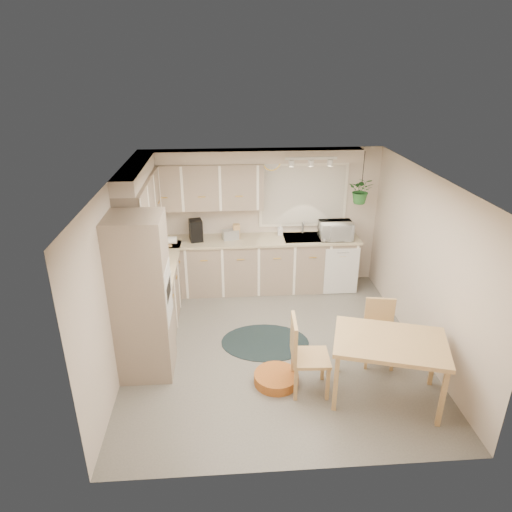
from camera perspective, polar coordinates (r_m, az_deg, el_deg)
name	(u,v)px	position (r m, az deg, el deg)	size (l,w,h in m)	color
floor	(274,347)	(6.54, 2.29, -11.28)	(4.20, 4.20, 0.00)	slate
ceiling	(277,179)	(5.54, 2.69, 9.60)	(4.20, 4.20, 0.00)	white
wall_back	(262,218)	(7.88, 0.75, 4.75)	(4.00, 0.04, 2.40)	beige
wall_front	(302,370)	(4.15, 5.83, -14.04)	(4.00, 0.04, 2.40)	beige
wall_left	(120,274)	(6.06, -16.69, -2.23)	(0.04, 4.20, 2.40)	beige
wall_right	(425,265)	(6.47, 20.36, -1.06)	(0.04, 4.20, 2.40)	beige
base_cab_left	(157,293)	(7.10, -12.26, -4.60)	(0.60, 1.85, 0.90)	gray
base_cab_back	(252,265)	(7.87, -0.55, -1.17)	(3.60, 0.60, 0.90)	gray
counter_left	(155,265)	(6.90, -12.51, -1.14)	(0.64, 1.89, 0.04)	tan
counter_back	(252,240)	(7.67, -0.56, 2.00)	(3.64, 0.64, 0.04)	tan
oven_stack	(142,298)	(5.73, -14.07, -5.13)	(0.65, 0.65, 2.10)	gray
wall_oven_face	(169,297)	(5.68, -10.88, -5.08)	(0.02, 0.56, 0.58)	silver
upper_cab_left	(141,204)	(6.72, -14.19, 6.31)	(0.35, 2.00, 0.75)	gray
upper_cab_back	(202,186)	(7.52, -6.82, 8.63)	(2.00, 0.35, 0.75)	gray
soffit_left	(136,171)	(6.61, -14.81, 10.23)	(0.30, 2.00, 0.20)	beige
soffit_back	(251,156)	(7.44, -0.68, 12.40)	(3.60, 0.30, 0.20)	beige
cooktop	(150,281)	(6.37, -13.10, -3.07)	(0.52, 0.58, 0.02)	silver
range_hood	(145,250)	(6.19, -13.66, 0.70)	(0.40, 0.60, 0.14)	silver
window_blinds	(303,195)	(7.82, 5.94, 7.55)	(1.40, 0.02, 1.00)	silver
window_frame	(303,195)	(7.83, 5.93, 7.57)	(1.50, 0.02, 1.10)	white
sink	(304,240)	(7.79, 6.06, 2.05)	(0.70, 0.48, 0.10)	#A6A9AD
dishwasher_front	(341,272)	(7.83, 10.63, -1.92)	(0.58, 0.01, 0.83)	silver
track_light_bar	(311,158)	(7.16, 6.90, 12.04)	(0.80, 0.04, 0.04)	silver
wall_clock	(272,162)	(7.61, 1.96, 11.71)	(0.30, 0.30, 0.03)	gold
dining_table	(387,369)	(5.69, 16.04, -13.42)	(1.25, 0.84, 0.79)	tan
chair_left	(311,356)	(5.56, 6.86, -12.25)	(0.46, 0.46, 0.98)	tan
chair_back	(380,334)	(6.22, 15.21, -9.42)	(0.40, 0.40, 0.86)	tan
braided_rug	(265,342)	(6.62, 1.15, -10.72)	(1.25, 0.94, 0.01)	black
pet_bed	(276,378)	(5.88, 2.54, -15.03)	(0.56, 0.56, 0.13)	#BC5C25
microwave	(336,229)	(7.73, 9.94, 3.40)	(0.54, 0.30, 0.37)	silver
soap_bottle	(280,232)	(7.84, 3.03, 2.95)	(0.09, 0.19, 0.09)	silver
hanging_plant	(361,193)	(7.65, 13.00, 7.64)	(0.39, 0.44, 0.34)	#286429
coffee_maker	(196,230)	(7.61, -7.53, 3.21)	(0.20, 0.25, 0.36)	black
toaster	(231,234)	(7.65, -3.20, 2.70)	(0.26, 0.15, 0.16)	#A6A9AD
knife_block	(236,231)	(7.67, -2.46, 3.10)	(0.11, 0.11, 0.25)	tan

